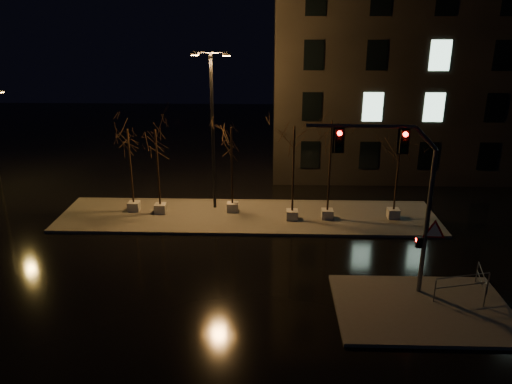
{
  "coord_description": "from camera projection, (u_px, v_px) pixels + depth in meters",
  "views": [
    {
      "loc": [
        1.32,
        -21.06,
        11.3
      ],
      "look_at": [
        0.58,
        2.64,
        2.8
      ],
      "focal_mm": 35.0,
      "sensor_mm": 36.0,
      "label": 1
    }
  ],
  "objects": [
    {
      "name": "tree_2",
      "position": [
        232.0,
        147.0,
        28.48
      ],
      "size": [
        1.8,
        1.8,
        5.24
      ],
      "color": "#AEAAA2",
      "rests_on": "median"
    },
    {
      "name": "tree_5",
      "position": [
        399.0,
        158.0,
        27.67
      ],
      "size": [
        1.8,
        1.8,
        4.71
      ],
      "color": "#AEAAA2",
      "rests_on": "median"
    },
    {
      "name": "guard_rail_b",
      "position": [
        482.0,
        280.0,
        20.85
      ],
      "size": [
        0.49,
        2.05,
        0.99
      ],
      "rotation": [
        0.0,
        0.0,
        1.35
      ],
      "color": "#595B60",
      "rests_on": "sidewalk_corner"
    },
    {
      "name": "traffic_signal_mast",
      "position": [
        402.0,
        186.0,
        19.75
      ],
      "size": [
        5.86,
        0.35,
        7.16
      ],
      "rotation": [
        0.0,
        0.0,
        -0.03
      ],
      "color": "#595B60",
      "rests_on": "sidewalk_corner"
    },
    {
      "name": "ground",
      "position": [
        242.0,
        266.0,
        23.66
      ],
      "size": [
        90.0,
        90.0,
        0.0
      ],
      "primitive_type": "plane",
      "color": "black",
      "rests_on": "ground"
    },
    {
      "name": "tree_3",
      "position": [
        294.0,
        148.0,
        27.25
      ],
      "size": [
        1.8,
        1.8,
        5.58
      ],
      "color": "#AEAAA2",
      "rests_on": "median"
    },
    {
      "name": "tree_1",
      "position": [
        156.0,
        149.0,
        28.31
      ],
      "size": [
        1.8,
        1.8,
        5.16
      ],
      "color": "#AEAAA2",
      "rests_on": "median"
    },
    {
      "name": "streetlight_main",
      "position": [
        212.0,
        121.0,
        28.68
      ],
      "size": [
        2.3,
        0.66,
        9.19
      ],
      "rotation": [
        0.0,
        0.0,
        -0.18
      ],
      "color": "black",
      "rests_on": "median"
    },
    {
      "name": "guard_rail_a",
      "position": [
        462.0,
        283.0,
        20.48
      ],
      "size": [
        2.42,
        0.63,
        1.07
      ],
      "rotation": [
        0.0,
        0.0,
        0.24
      ],
      "color": "#595B60",
      "rests_on": "sidewalk_corner"
    },
    {
      "name": "building",
      "position": [
        440.0,
        67.0,
        37.66
      ],
      "size": [
        25.0,
        12.0,
        15.0
      ],
      "primitive_type": "cube",
      "color": "black",
      "rests_on": "ground"
    },
    {
      "name": "sidewalk_corner",
      "position": [
        422.0,
        308.0,
        20.12
      ],
      "size": [
        7.0,
        5.0,
        0.15
      ],
      "primitive_type": "cube",
      "color": "#4E4C46",
      "rests_on": "ground"
    },
    {
      "name": "tree_0",
      "position": [
        129.0,
        148.0,
        28.63
      ],
      "size": [
        1.8,
        1.8,
        5.11
      ],
      "color": "#AEAAA2",
      "rests_on": "median"
    },
    {
      "name": "tree_4",
      "position": [
        331.0,
        143.0,
        27.28
      ],
      "size": [
        1.8,
        1.8,
        5.87
      ],
      "color": "#AEAAA2",
      "rests_on": "median"
    },
    {
      "name": "median",
      "position": [
        248.0,
        216.0,
        29.28
      ],
      "size": [
        22.0,
        5.0,
        0.15
      ],
      "primitive_type": "cube",
      "color": "#4E4C46",
      "rests_on": "ground"
    }
  ]
}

